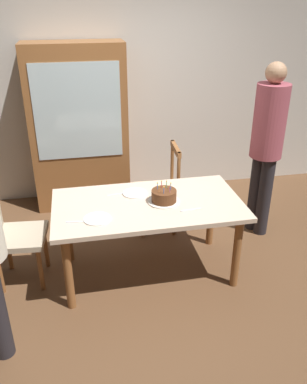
# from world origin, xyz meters

# --- Properties ---
(ground) EXTENTS (6.40, 6.40, 0.00)m
(ground) POSITION_xyz_m (0.00, 0.00, 0.00)
(ground) COLOR brown
(back_wall) EXTENTS (6.40, 0.10, 2.60)m
(back_wall) POSITION_xyz_m (0.00, 1.85, 1.30)
(back_wall) COLOR beige
(back_wall) RESTS_ON ground
(dining_table) EXTENTS (1.63, 0.88, 0.73)m
(dining_table) POSITION_xyz_m (0.00, 0.00, 0.64)
(dining_table) COLOR beige
(dining_table) RESTS_ON ground
(birthday_cake) EXTENTS (0.28, 0.28, 0.18)m
(birthday_cake) POSITION_xyz_m (0.14, -0.01, 0.78)
(birthday_cake) COLOR silver
(birthday_cake) RESTS_ON dining_table
(plate_near_celebrant) EXTENTS (0.22, 0.22, 0.01)m
(plate_near_celebrant) POSITION_xyz_m (-0.45, -0.20, 0.73)
(plate_near_celebrant) COLOR white
(plate_near_celebrant) RESTS_ON dining_table
(plate_far_side) EXTENTS (0.22, 0.22, 0.01)m
(plate_far_side) POSITION_xyz_m (-0.08, 0.20, 0.73)
(plate_far_side) COLOR white
(plate_far_side) RESTS_ON dining_table
(fork_near_celebrant) EXTENTS (0.18, 0.03, 0.01)m
(fork_near_celebrant) POSITION_xyz_m (-0.61, -0.21, 0.73)
(fork_near_celebrant) COLOR silver
(fork_near_celebrant) RESTS_ON dining_table
(fork_far_side) EXTENTS (0.18, 0.04, 0.01)m
(fork_far_side) POSITION_xyz_m (-0.24, 0.21, 0.73)
(fork_far_side) COLOR silver
(fork_far_side) RESTS_ON dining_table
(fork_near_guest) EXTENTS (0.18, 0.03, 0.01)m
(fork_near_guest) POSITION_xyz_m (0.33, -0.20, 0.73)
(fork_near_guest) COLOR silver
(fork_near_guest) RESTS_ON dining_table
(chair_spindle_back) EXTENTS (0.47, 0.47, 0.95)m
(chair_spindle_back) POSITION_xyz_m (0.27, 0.76, 0.46)
(chair_spindle_back) COLOR tan
(chair_spindle_back) RESTS_ON ground
(chair_upholstered) EXTENTS (0.48, 0.48, 0.95)m
(chair_upholstered) POSITION_xyz_m (-1.20, 0.12, 0.53)
(chair_upholstered) COLOR tan
(chair_upholstered) RESTS_ON ground
(person_guest) EXTENTS (0.32, 0.32, 1.79)m
(person_guest) POSITION_xyz_m (1.31, 0.50, 1.03)
(person_guest) COLOR #262328
(person_guest) RESTS_ON ground
(china_cabinet) EXTENTS (1.10, 0.45, 1.90)m
(china_cabinet) POSITION_xyz_m (-0.52, 1.56, 0.95)
(china_cabinet) COLOR brown
(china_cabinet) RESTS_ON ground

